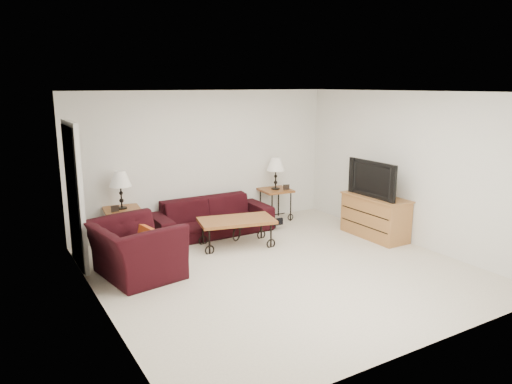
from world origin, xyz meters
TOP-DOWN VIEW (x-y plane):
  - ground at (0.00, 0.00)m, footprint 5.00×5.00m
  - wall_back at (0.00, 2.50)m, footprint 5.00×0.02m
  - wall_front at (0.00, -2.50)m, footprint 5.00×0.02m
  - wall_left at (-2.50, 0.00)m, footprint 0.02×5.00m
  - wall_right at (2.50, 0.00)m, footprint 0.02×5.00m
  - ceiling at (0.00, 0.00)m, footprint 5.00×5.00m
  - doorway at (-2.47, 1.65)m, footprint 0.08×0.94m
  - sofa at (-0.13, 2.02)m, footprint 2.14×0.84m
  - side_table_left at (-1.65, 2.20)m, footprint 0.64×0.64m
  - side_table_right at (1.33, 2.20)m, footprint 0.61×0.61m
  - lamp_left at (-1.65, 2.20)m, footprint 0.39×0.39m
  - lamp_right at (1.33, 2.20)m, footprint 0.38×0.38m
  - photo_frame_left at (-1.80, 2.05)m, footprint 0.13×0.02m
  - photo_frame_right at (1.48, 2.05)m, footprint 0.12×0.05m
  - coffee_table at (-0.06, 1.22)m, footprint 1.33×0.91m
  - armchair at (-1.88, 0.80)m, footprint 1.22×1.35m
  - throw_pillow at (-1.73, 0.75)m, footprint 0.15×0.36m
  - tv_stand at (2.23, 0.42)m, footprint 0.50×1.20m
  - television at (2.21, 0.42)m, footprint 0.14×1.08m
  - backpack at (1.00, 1.70)m, footprint 0.35×0.31m

SIDE VIEW (x-z plane):
  - ground at x=0.00m, z-range 0.00..0.00m
  - backpack at x=1.00m, z-range 0.00..0.38m
  - coffee_table at x=-0.06m, z-range 0.00..0.46m
  - side_table_right at x=1.33m, z-range 0.00..0.61m
  - side_table_left at x=-1.65m, z-range 0.00..0.62m
  - sofa at x=-0.13m, z-range 0.00..0.63m
  - tv_stand at x=2.23m, z-range 0.00..0.72m
  - armchair at x=-1.88m, z-range 0.00..0.78m
  - throw_pillow at x=-1.73m, z-range 0.34..0.70m
  - photo_frame_right at x=1.48m, z-range 0.61..0.72m
  - photo_frame_left at x=-1.80m, z-range 0.62..0.73m
  - lamp_right at x=1.33m, z-range 0.61..1.23m
  - lamp_left at x=-1.65m, z-range 0.62..1.24m
  - doorway at x=-2.47m, z-range 0.00..2.04m
  - television at x=2.21m, z-range 0.72..1.34m
  - wall_back at x=0.00m, z-range 0.00..2.50m
  - wall_front at x=0.00m, z-range 0.00..2.50m
  - wall_left at x=-2.50m, z-range 0.00..2.50m
  - wall_right at x=2.50m, z-range 0.00..2.50m
  - ceiling at x=0.00m, z-range 2.50..2.50m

